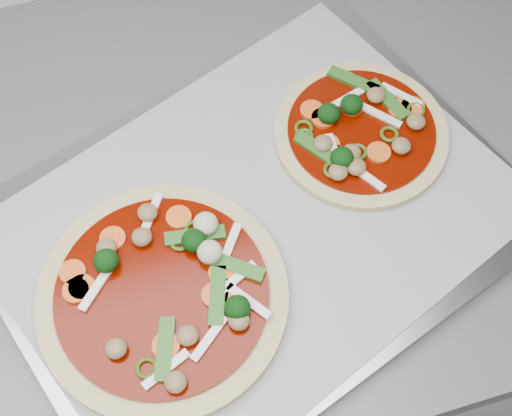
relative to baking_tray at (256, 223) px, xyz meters
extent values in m
cube|color=gray|center=(0.00, 0.00, 0.00)|extent=(0.60, 0.52, 0.02)
cube|color=#9A9AA0|center=(0.00, 0.00, 0.01)|extent=(0.58, 0.51, 0.00)
cylinder|color=tan|center=(-0.11, -0.06, 0.02)|extent=(0.31, 0.31, 0.01)
cylinder|color=#620E00|center=(-0.11, -0.06, 0.03)|extent=(0.26, 0.26, 0.00)
cylinder|color=#E1551A|center=(-0.18, -0.02, 0.03)|extent=(0.03, 0.03, 0.00)
cylinder|color=#E1551A|center=(-0.05, -0.07, 0.03)|extent=(0.03, 0.03, 0.00)
cube|color=white|center=(-0.10, 0.02, 0.03)|extent=(0.03, 0.04, 0.00)
ellipsoid|color=black|center=(-0.05, -0.09, 0.04)|extent=(0.03, 0.03, 0.02)
ellipsoid|color=#BDB293|center=(-0.05, -0.01, 0.04)|extent=(0.03, 0.03, 0.02)
cube|color=white|center=(-0.04, -0.03, 0.03)|extent=(0.03, 0.04, 0.00)
torus|color=#364910|center=(-0.06, 0.00, 0.03)|extent=(0.02, 0.02, 0.00)
cube|color=#326826|center=(-0.06, -0.08, 0.03)|extent=(0.03, 0.06, 0.00)
ellipsoid|color=brown|center=(-0.05, -0.11, 0.03)|extent=(0.03, 0.03, 0.01)
cylinder|color=#E1551A|center=(-0.14, 0.01, 0.03)|extent=(0.03, 0.03, 0.00)
torus|color=#364910|center=(-0.08, -0.01, 0.03)|extent=(0.03, 0.03, 0.00)
cube|color=white|center=(-0.16, -0.04, 0.03)|extent=(0.04, 0.04, 0.00)
cylinder|color=#E1551A|center=(-0.12, -0.11, 0.03)|extent=(0.03, 0.03, 0.00)
ellipsoid|color=black|center=(-0.07, -0.02, 0.04)|extent=(0.03, 0.03, 0.02)
cube|color=white|center=(-0.08, -0.11, 0.03)|extent=(0.04, 0.04, 0.00)
cube|color=white|center=(-0.12, -0.13, 0.03)|extent=(0.05, 0.03, 0.00)
cylinder|color=#E1551A|center=(-0.05, -0.06, 0.03)|extent=(0.04, 0.04, 0.00)
ellipsoid|color=brown|center=(-0.15, 0.00, 0.03)|extent=(0.02, 0.02, 0.01)
cube|color=#326826|center=(-0.06, -0.01, 0.03)|extent=(0.06, 0.02, 0.00)
cube|color=#326826|center=(-0.12, -0.11, 0.03)|extent=(0.03, 0.06, 0.00)
cylinder|color=#E1551A|center=(-0.18, -0.03, 0.03)|extent=(0.03, 0.03, 0.00)
cube|color=white|center=(-0.03, -0.09, 0.03)|extent=(0.03, 0.04, 0.00)
ellipsoid|color=brown|center=(-0.11, 0.00, 0.03)|extent=(0.03, 0.03, 0.01)
cylinder|color=#E1551A|center=(-0.06, -0.07, 0.03)|extent=(0.03, 0.03, 0.00)
ellipsoid|color=brown|center=(-0.16, -0.10, 0.03)|extent=(0.03, 0.03, 0.01)
ellipsoid|color=brown|center=(-0.09, -0.11, 0.03)|extent=(0.03, 0.03, 0.01)
ellipsoid|color=brown|center=(-0.11, -0.14, 0.03)|extent=(0.03, 0.03, 0.01)
ellipsoid|color=black|center=(-0.15, -0.02, 0.04)|extent=(0.03, 0.03, 0.02)
ellipsoid|color=brown|center=(-0.10, 0.02, 0.03)|extent=(0.03, 0.03, 0.01)
cube|color=#326826|center=(-0.04, -0.05, 0.03)|extent=(0.05, 0.05, 0.00)
ellipsoid|color=#BDB293|center=(-0.06, -0.03, 0.04)|extent=(0.03, 0.03, 0.02)
torus|color=#364910|center=(-0.14, -0.12, 0.03)|extent=(0.03, 0.03, 0.00)
cylinder|color=#E1551A|center=(-0.07, 0.01, 0.03)|extent=(0.04, 0.04, 0.00)
cylinder|color=#E1551A|center=(-0.18, -0.03, 0.03)|extent=(0.03, 0.03, 0.00)
cube|color=white|center=(-0.04, -0.07, 0.03)|extent=(0.05, 0.03, 0.00)
cylinder|color=tan|center=(0.13, 0.06, 0.02)|extent=(0.24, 0.24, 0.01)
cylinder|color=#620E00|center=(0.13, 0.06, 0.02)|extent=(0.20, 0.20, 0.00)
ellipsoid|color=brown|center=(0.16, 0.03, 0.03)|extent=(0.02, 0.02, 0.01)
cylinder|color=#E1551A|center=(0.10, 0.09, 0.03)|extent=(0.03, 0.03, 0.00)
cube|color=white|center=(0.10, 0.04, 0.03)|extent=(0.01, 0.05, 0.00)
cylinder|color=#E1551A|center=(0.09, 0.10, 0.03)|extent=(0.03, 0.03, 0.00)
ellipsoid|color=brown|center=(0.11, 0.04, 0.03)|extent=(0.02, 0.02, 0.01)
ellipsoid|color=black|center=(0.10, 0.03, 0.03)|extent=(0.03, 0.03, 0.02)
cylinder|color=#E1551A|center=(0.10, 0.04, 0.03)|extent=(0.03, 0.03, 0.00)
ellipsoid|color=black|center=(0.10, 0.08, 0.03)|extent=(0.03, 0.03, 0.02)
cube|color=#326826|center=(0.15, 0.12, 0.03)|extent=(0.05, 0.05, 0.00)
ellipsoid|color=brown|center=(0.09, 0.02, 0.03)|extent=(0.02, 0.02, 0.01)
ellipsoid|color=brown|center=(0.16, 0.10, 0.03)|extent=(0.03, 0.03, 0.01)
cube|color=#326826|center=(0.08, 0.05, 0.03)|extent=(0.04, 0.06, 0.00)
ellipsoid|color=black|center=(0.13, 0.09, 0.03)|extent=(0.03, 0.03, 0.02)
torus|color=#364910|center=(0.09, 0.02, 0.03)|extent=(0.03, 0.03, 0.00)
torus|color=#364910|center=(0.07, 0.07, 0.03)|extent=(0.03, 0.03, 0.00)
torus|color=#364910|center=(0.12, 0.04, 0.03)|extent=(0.03, 0.03, 0.00)
cube|color=white|center=(0.16, 0.07, 0.03)|extent=(0.04, 0.04, 0.00)
cube|color=#326826|center=(0.17, 0.09, 0.03)|extent=(0.03, 0.06, 0.00)
torus|color=#364910|center=(0.16, 0.05, 0.03)|extent=(0.02, 0.02, 0.00)
cylinder|color=#E1551A|center=(0.19, 0.07, 0.03)|extent=(0.03, 0.03, 0.00)
ellipsoid|color=brown|center=(0.19, 0.05, 0.03)|extent=(0.02, 0.02, 0.01)
cube|color=white|center=(0.12, 0.01, 0.03)|extent=(0.03, 0.04, 0.00)
cube|color=white|center=(0.19, 0.09, 0.03)|extent=(0.04, 0.04, 0.00)
cylinder|color=#E1551A|center=(0.14, 0.03, 0.03)|extent=(0.03, 0.03, 0.00)
ellipsoid|color=brown|center=(0.09, 0.05, 0.03)|extent=(0.03, 0.03, 0.01)
cylinder|color=#E1551A|center=(0.13, 0.09, 0.03)|extent=(0.03, 0.03, 0.00)
torus|color=#364910|center=(0.20, 0.07, 0.03)|extent=(0.03, 0.03, 0.00)
torus|color=#364910|center=(0.07, 0.08, 0.03)|extent=(0.03, 0.03, 0.00)
cube|color=white|center=(0.13, 0.10, 0.03)|extent=(0.05, 0.02, 0.00)
cylinder|color=#E1551A|center=(0.09, 0.05, 0.03)|extent=(0.03, 0.03, 0.00)
cylinder|color=#E1551A|center=(0.18, 0.07, 0.03)|extent=(0.03, 0.03, 0.00)
ellipsoid|color=brown|center=(0.11, 0.02, 0.03)|extent=(0.03, 0.03, 0.01)
camera|label=1|loc=(-0.09, -0.31, 0.64)|focal=50.00mm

